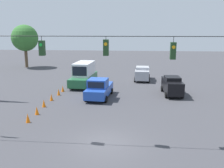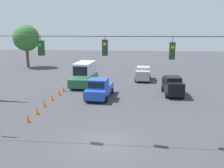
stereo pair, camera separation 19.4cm
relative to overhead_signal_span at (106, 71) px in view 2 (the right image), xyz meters
name	(u,v)px [view 2 (the right image)]	position (x,y,z in m)	size (l,w,h in m)	color
ground_plane	(105,143)	(0.04, 0.48, -4.56)	(140.00, 140.00, 0.00)	#3D3D42
overhead_signal_span	(106,71)	(0.00, 0.00, 0.00)	(23.33, 0.38, 7.24)	slate
sedan_silver_oncoming_deep	(143,73)	(-2.79, -19.92, -3.54)	(2.29, 4.65, 1.94)	#A8AAB2
pickup_truck_blue_withflow_mid	(99,89)	(1.98, -10.14, -3.58)	(2.59, 5.45, 2.12)	#234CB2
box_truck_green_withflow_far	(84,74)	(4.81, -16.03, -3.11)	(2.72, 6.82, 2.95)	#236038
sedan_black_oncoming_far	(173,85)	(-5.85, -12.14, -3.50)	(2.10, 4.51, 2.03)	black
traffic_cone_nearest	(28,118)	(6.47, -2.50, -4.20)	(0.34, 0.34, 0.71)	orange
traffic_cone_second	(37,110)	(6.48, -4.34, -4.20)	(0.34, 0.34, 0.71)	orange
traffic_cone_third	(44,103)	(6.64, -6.45, -4.20)	(0.34, 0.34, 0.71)	orange
traffic_cone_fourth	(52,97)	(6.65, -8.60, -4.20)	(0.34, 0.34, 0.71)	orange
traffic_cone_fifth	(59,92)	(6.55, -10.73, -4.20)	(0.34, 0.34, 0.71)	orange
traffic_cone_farthest	(63,88)	(6.57, -12.36, -4.20)	(0.34, 0.34, 0.71)	orange
tree_horizon_left	(26,38)	(18.77, -30.26, 0.91)	(4.88, 4.88, 7.95)	brown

